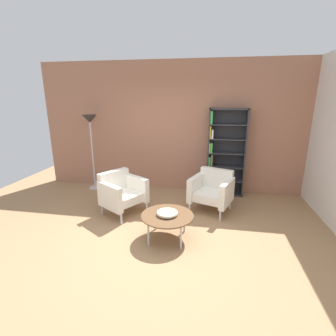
% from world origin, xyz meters
% --- Properties ---
extents(ground_plane, '(8.32, 8.32, 0.00)m').
position_xyz_m(ground_plane, '(0.00, 0.00, 0.00)').
color(ground_plane, '#9E7751').
extents(brick_back_panel, '(6.40, 0.12, 2.90)m').
position_xyz_m(brick_back_panel, '(0.00, 2.46, 1.45)').
color(brick_back_panel, '#A87056').
rests_on(brick_back_panel, ground_plane).
extents(bookshelf_tall, '(0.80, 0.30, 1.90)m').
position_xyz_m(bookshelf_tall, '(1.06, 2.26, 0.94)').
color(bookshelf_tall, '#333338').
rests_on(bookshelf_tall, ground_plane).
extents(coffee_table_low, '(0.80, 0.80, 0.40)m').
position_xyz_m(coffee_table_low, '(0.17, 0.19, 0.37)').
color(coffee_table_low, brown).
rests_on(coffee_table_low, ground_plane).
extents(decorative_bowl, '(0.32, 0.32, 0.05)m').
position_xyz_m(decorative_bowl, '(0.17, 0.19, 0.43)').
color(decorative_bowl, beige).
rests_on(decorative_bowl, coffee_table_low).
extents(armchair_by_bookshelf, '(0.89, 0.86, 0.78)m').
position_xyz_m(armchair_by_bookshelf, '(0.84, 1.33, 0.41)').
color(armchair_by_bookshelf, white).
rests_on(armchair_by_bookshelf, ground_plane).
extents(armchair_near_window, '(0.92, 0.94, 0.78)m').
position_xyz_m(armchair_near_window, '(-0.83, 0.93, 0.41)').
color(armchair_near_window, white).
rests_on(armchair_near_window, ground_plane).
extents(floor_lamp_torchiere, '(0.32, 0.32, 1.74)m').
position_xyz_m(floor_lamp_torchiere, '(-1.94, 2.08, 1.45)').
color(floor_lamp_torchiere, silver).
rests_on(floor_lamp_torchiere, ground_plane).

